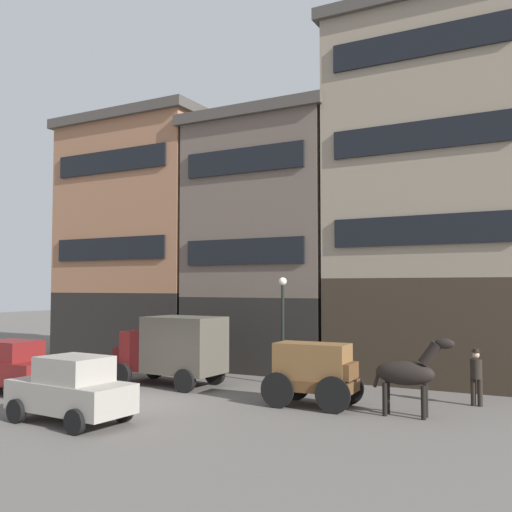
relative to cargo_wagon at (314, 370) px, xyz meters
name	(u,v)px	position (x,y,z in m)	size (l,w,h in m)	color
ground_plane	(132,404)	(-5.27, -2.40, -1.15)	(120.00, 120.00, 0.00)	#605B56
building_far_left	(146,238)	(-12.76, 7.43, 5.22)	(8.59, 6.07, 12.64)	black
building_center_left	(273,241)	(-5.16, 7.42, 4.75)	(7.31, 6.07, 11.70)	black
building_center_right	(434,193)	(2.32, 7.42, 6.47)	(8.37, 6.07, 15.15)	#33281E
cargo_wagon	(314,370)	(0.00, 0.00, 0.00)	(2.95, 1.60, 1.98)	brown
draft_horse	(408,373)	(2.95, 0.00, 0.12)	(2.35, 0.66, 2.30)	black
delivery_truck_near	(172,348)	(-6.29, 1.06, 0.28)	(4.40, 2.25, 2.62)	maroon
sedan_dark	(71,389)	(-5.12, -5.15, -0.23)	(3.81, 2.08, 1.83)	gray
sedan_light	(9,366)	(-10.58, -2.82, -0.23)	(3.71, 1.88, 1.83)	maroon
pedestrian_officer	(476,375)	(4.47, 2.53, -0.17)	(0.44, 0.44, 1.79)	black
streetlamp_curbside	(283,315)	(-2.64, 3.24, 1.52)	(0.32, 0.32, 4.12)	black
fire_hydrant_curbside	(119,360)	(-10.93, 3.34, -0.72)	(0.24, 0.24, 0.83)	maroon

